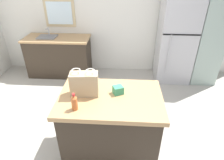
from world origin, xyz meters
The scene contains 9 objects.
ground centered at (0.00, 0.00, 0.00)m, with size 6.82×6.82×0.00m, color #ADA89E.
back_wall centered at (-0.02, 2.27, 1.40)m, with size 5.68×0.13×2.80m.
kitchen_island centered at (-0.03, -0.27, 0.46)m, with size 1.23×0.83×0.91m.
refrigerator centered at (1.20, 1.86, 0.90)m, with size 0.72×0.70×1.81m.
tall_cabinet centered at (1.84, 1.86, 1.10)m, with size 0.53×0.63×2.20m.
sink_counter centered at (-1.38, 1.90, 0.46)m, with size 1.43×0.63×1.08m.
shopping_bag centered at (-0.34, -0.24, 1.06)m, with size 0.34×0.18×0.33m.
small_box centered at (0.05, -0.20, 0.96)m, with size 0.11×0.10×0.10m, color #388E66.
bottle centered at (-0.39, -0.53, 1.00)m, with size 0.07×0.07×0.20m.
Camera 1 is at (0.10, -2.12, 2.23)m, focal length 30.84 mm.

